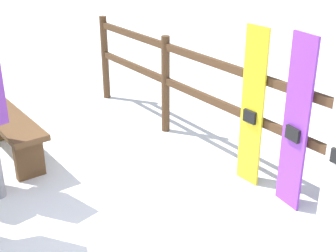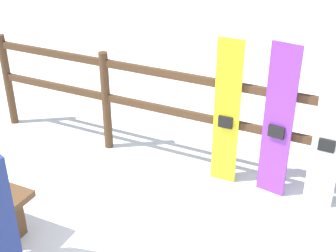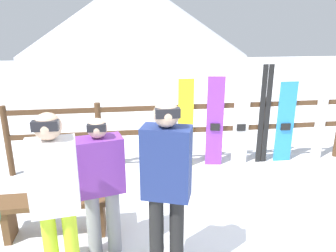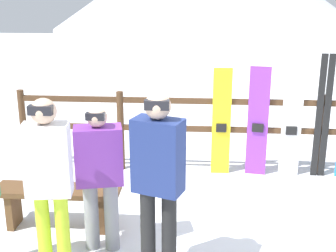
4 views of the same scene
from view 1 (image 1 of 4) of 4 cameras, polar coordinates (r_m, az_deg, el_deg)
The scene contains 5 objects.
ground_plane at distance 3.88m, azimuth -10.87°, elevation -14.84°, with size 40.00×40.00×0.00m, color white.
fence at distance 4.52m, azimuth 10.67°, elevation 1.49°, with size 5.93×0.10×1.18m.
bench at distance 5.28m, azimuth -18.82°, elevation -0.16°, with size 1.40×0.36×0.49m.
snowboard_yellow at distance 4.45m, azimuth 10.22°, elevation 2.08°, with size 0.26×0.06×1.55m.
snowboard_purple at distance 4.14m, azimuth 15.29°, elevation 0.09°, with size 0.29×0.09×1.58m.
Camera 1 is at (2.80, -1.19, 2.41)m, focal length 50.00 mm.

